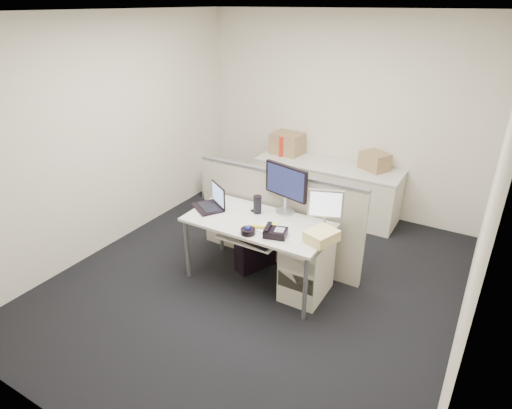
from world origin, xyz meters
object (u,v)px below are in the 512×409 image
Objects in this scene: desk at (258,227)px; desk_phone at (276,233)px; monitor_main at (286,189)px; laptop at (207,198)px.

desk_phone is (0.30, -0.18, 0.10)m from desk.
desk is at bearing -100.81° from monitor_main.
laptop reaches higher than desk.
desk_phone is at bearing -58.99° from monitor_main.
monitor_main is at bearing 56.22° from laptop.
monitor_main is at bearing 92.27° from desk_phone.
desk_phone is at bearing -30.96° from desk.
monitor_main is 2.49× the size of desk_phone.
desk_phone reaches higher than desk.
desk_phone is (0.15, -0.50, -0.23)m from monitor_main.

